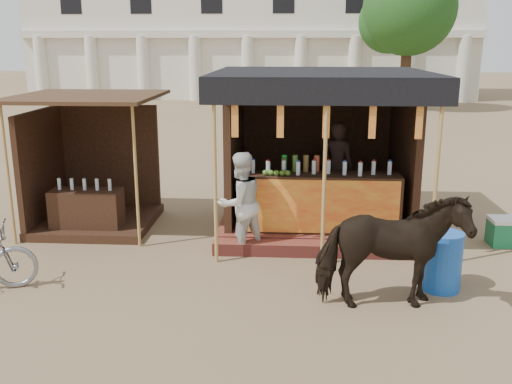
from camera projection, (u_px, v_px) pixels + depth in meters
name	position (u px, v px, depth m)	size (l,w,h in m)	color
ground	(248.00, 308.00, 7.18)	(120.00, 120.00, 0.00)	#846B4C
main_stall	(319.00, 172.00, 10.10)	(3.60, 3.61, 2.78)	brown
secondary_stall	(86.00, 180.00, 10.27)	(2.40, 2.40, 2.38)	#3C2416
cow	(391.00, 252.00, 7.00)	(0.82, 1.79, 1.51)	black
bystander	(240.00, 203.00, 8.92)	(0.79, 0.61, 1.62)	silver
blue_barrel	(442.00, 261.00, 7.65)	(0.52, 0.52, 0.81)	#1752B3
cooler	(509.00, 231.00, 9.39)	(0.65, 0.45, 0.46)	#1B7C49
background_building	(252.00, 30.00, 35.19)	(26.00, 7.45, 8.18)	silver
tree	(405.00, 12.00, 27.03)	(4.50, 4.40, 7.00)	#382314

